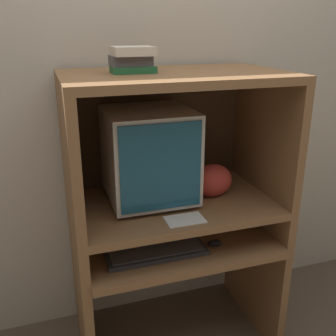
{
  "coord_description": "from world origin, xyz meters",
  "views": [
    {
      "loc": [
        -0.56,
        -1.32,
        1.61
      ],
      "look_at": [
        -0.03,
        0.3,
        0.98
      ],
      "focal_mm": 42.0,
      "sensor_mm": 36.0,
      "label": 1
    }
  ],
  "objects_px": {
    "crt_monitor": "(149,155)",
    "keyboard": "(156,252)",
    "mouse": "(215,243)",
    "snack_bag": "(213,180)",
    "book_stack": "(132,59)"
  },
  "relations": [
    {
      "from": "crt_monitor",
      "to": "book_stack",
      "type": "height_order",
      "value": "book_stack"
    },
    {
      "from": "book_stack",
      "to": "crt_monitor",
      "type": "bearing_deg",
      "value": 10.95
    },
    {
      "from": "keyboard",
      "to": "snack_bag",
      "type": "height_order",
      "value": "snack_bag"
    },
    {
      "from": "crt_monitor",
      "to": "keyboard",
      "type": "bearing_deg",
      "value": -97.98
    },
    {
      "from": "crt_monitor",
      "to": "snack_bag",
      "type": "distance_m",
      "value": 0.34
    },
    {
      "from": "keyboard",
      "to": "mouse",
      "type": "relative_size",
      "value": 7.17
    },
    {
      "from": "snack_bag",
      "to": "book_stack",
      "type": "xyz_separation_m",
      "value": [
        -0.37,
        0.04,
        0.58
      ]
    },
    {
      "from": "keyboard",
      "to": "mouse",
      "type": "height_order",
      "value": "mouse"
    },
    {
      "from": "keyboard",
      "to": "book_stack",
      "type": "relative_size",
      "value": 2.48
    },
    {
      "from": "keyboard",
      "to": "snack_bag",
      "type": "distance_m",
      "value": 0.44
    },
    {
      "from": "mouse",
      "to": "snack_bag",
      "type": "height_order",
      "value": "snack_bag"
    },
    {
      "from": "keyboard",
      "to": "snack_bag",
      "type": "bearing_deg",
      "value": 23.67
    },
    {
      "from": "crt_monitor",
      "to": "book_stack",
      "type": "relative_size",
      "value": 2.38
    },
    {
      "from": "crt_monitor",
      "to": "keyboard",
      "type": "height_order",
      "value": "crt_monitor"
    },
    {
      "from": "crt_monitor",
      "to": "snack_bag",
      "type": "bearing_deg",
      "value": -9.12
    }
  ]
}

